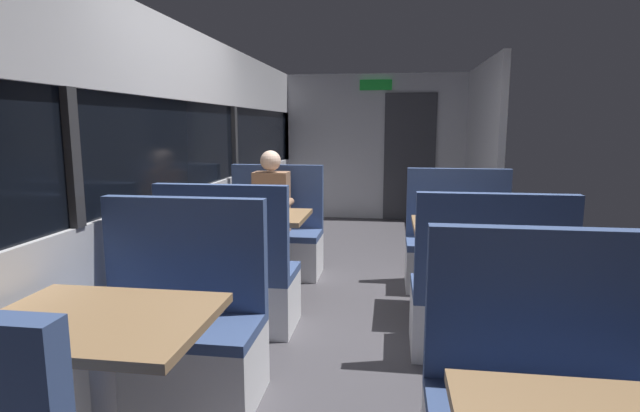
{
  "coord_description": "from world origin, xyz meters",
  "views": [
    {
      "loc": [
        0.26,
        -3.85,
        1.5
      ],
      "look_at": [
        -0.37,
        0.6,
        0.77
      ],
      "focal_mm": 27.95,
      "sensor_mm": 36.0,
      "label": 1
    }
  ],
  "objects_px": {
    "bench_rear_aisle_facing_entry": "(458,253)",
    "seated_passenger": "(272,223)",
    "bench_near_window_facing_entry": "(176,339)",
    "dining_table_mid_window": "(255,225)",
    "dining_table_rear_aisle": "(471,237)",
    "bench_mid_window_facing_entry": "(274,242)",
    "dining_table_near_window": "(100,340)",
    "bench_rear_aisle_facing_end": "(486,307)",
    "bench_mid_window_facing_end": "(231,285)"
  },
  "relations": [
    {
      "from": "bench_mid_window_facing_entry",
      "to": "dining_table_near_window",
      "type": "bearing_deg",
      "value": -90.0
    },
    {
      "from": "dining_table_rear_aisle",
      "to": "dining_table_near_window",
      "type": "bearing_deg",
      "value": -129.67
    },
    {
      "from": "bench_near_window_facing_entry",
      "to": "seated_passenger",
      "type": "xyz_separation_m",
      "value": [
        0.0,
        2.29,
        0.21
      ]
    },
    {
      "from": "bench_mid_window_facing_entry",
      "to": "dining_table_rear_aisle",
      "type": "distance_m",
      "value": 2.03
    },
    {
      "from": "dining_table_rear_aisle",
      "to": "bench_rear_aisle_facing_end",
      "type": "xyz_separation_m",
      "value": [
        0.0,
        -0.7,
        -0.31
      ]
    },
    {
      "from": "bench_near_window_facing_entry",
      "to": "bench_rear_aisle_facing_end",
      "type": "xyz_separation_m",
      "value": [
        1.79,
        0.76,
        0.0
      ]
    },
    {
      "from": "dining_table_mid_window",
      "to": "bench_rear_aisle_facing_end",
      "type": "distance_m",
      "value": 2.03
    },
    {
      "from": "bench_mid_window_facing_end",
      "to": "dining_table_rear_aisle",
      "type": "relative_size",
      "value": 1.22
    },
    {
      "from": "dining_table_near_window",
      "to": "seated_passenger",
      "type": "height_order",
      "value": "seated_passenger"
    },
    {
      "from": "dining_table_mid_window",
      "to": "bench_mid_window_facing_end",
      "type": "xyz_separation_m",
      "value": [
        0.0,
        -0.7,
        -0.31
      ]
    },
    {
      "from": "dining_table_mid_window",
      "to": "bench_rear_aisle_facing_entry",
      "type": "height_order",
      "value": "bench_rear_aisle_facing_entry"
    },
    {
      "from": "bench_near_window_facing_entry",
      "to": "bench_mid_window_facing_end",
      "type": "relative_size",
      "value": 1.0
    },
    {
      "from": "dining_table_near_window",
      "to": "dining_table_rear_aisle",
      "type": "relative_size",
      "value": 1.0
    },
    {
      "from": "dining_table_rear_aisle",
      "to": "bench_rear_aisle_facing_end",
      "type": "height_order",
      "value": "bench_rear_aisle_facing_end"
    },
    {
      "from": "bench_near_window_facing_entry",
      "to": "bench_mid_window_facing_entry",
      "type": "bearing_deg",
      "value": 90.0
    },
    {
      "from": "dining_table_rear_aisle",
      "to": "seated_passenger",
      "type": "xyz_separation_m",
      "value": [
        -1.79,
        0.83,
        -0.1
      ]
    },
    {
      "from": "bench_near_window_facing_entry",
      "to": "bench_rear_aisle_facing_end",
      "type": "relative_size",
      "value": 1.0
    },
    {
      "from": "bench_mid_window_facing_end",
      "to": "bench_rear_aisle_facing_entry",
      "type": "distance_m",
      "value": 2.15
    },
    {
      "from": "bench_near_window_facing_entry",
      "to": "dining_table_mid_window",
      "type": "height_order",
      "value": "bench_near_window_facing_entry"
    },
    {
      "from": "dining_table_near_window",
      "to": "bench_mid_window_facing_end",
      "type": "relative_size",
      "value": 0.82
    },
    {
      "from": "bench_near_window_facing_entry",
      "to": "dining_table_rear_aisle",
      "type": "distance_m",
      "value": 2.33
    },
    {
      "from": "dining_table_mid_window",
      "to": "bench_rear_aisle_facing_end",
      "type": "bearing_deg",
      "value": -26.68
    },
    {
      "from": "dining_table_near_window",
      "to": "bench_mid_window_facing_entry",
      "type": "distance_m",
      "value": 3.07
    },
    {
      "from": "dining_table_near_window",
      "to": "dining_table_rear_aisle",
      "type": "height_order",
      "value": "same"
    },
    {
      "from": "dining_table_rear_aisle",
      "to": "seated_passenger",
      "type": "bearing_deg",
      "value": 155.2
    },
    {
      "from": "bench_rear_aisle_facing_entry",
      "to": "seated_passenger",
      "type": "xyz_separation_m",
      "value": [
        -1.79,
        0.13,
        0.21
      ]
    },
    {
      "from": "dining_table_rear_aisle",
      "to": "bench_rear_aisle_facing_entry",
      "type": "xyz_separation_m",
      "value": [
        0.0,
        0.7,
        -0.31
      ]
    },
    {
      "from": "bench_mid_window_facing_entry",
      "to": "bench_rear_aisle_facing_entry",
      "type": "distance_m",
      "value": 1.8
    },
    {
      "from": "bench_mid_window_facing_entry",
      "to": "bench_near_window_facing_entry",
      "type": "bearing_deg",
      "value": -90.0
    },
    {
      "from": "dining_table_near_window",
      "to": "bench_near_window_facing_entry",
      "type": "xyz_separation_m",
      "value": [
        0.0,
        0.7,
        -0.31
      ]
    },
    {
      "from": "dining_table_near_window",
      "to": "bench_rear_aisle_facing_end",
      "type": "relative_size",
      "value": 0.82
    },
    {
      "from": "bench_mid_window_facing_end",
      "to": "bench_mid_window_facing_entry",
      "type": "bearing_deg",
      "value": 90.0
    },
    {
      "from": "dining_table_near_window",
      "to": "dining_table_mid_window",
      "type": "height_order",
      "value": "same"
    },
    {
      "from": "dining_table_near_window",
      "to": "bench_mid_window_facing_end",
      "type": "bearing_deg",
      "value": 90.0
    },
    {
      "from": "dining_table_mid_window",
      "to": "seated_passenger",
      "type": "xyz_separation_m",
      "value": [
        0.0,
        0.63,
        -0.1
      ]
    },
    {
      "from": "dining_table_near_window",
      "to": "bench_rear_aisle_facing_entry",
      "type": "height_order",
      "value": "bench_rear_aisle_facing_entry"
    },
    {
      "from": "bench_mid_window_facing_entry",
      "to": "bench_rear_aisle_facing_end",
      "type": "height_order",
      "value": "same"
    },
    {
      "from": "dining_table_mid_window",
      "to": "bench_mid_window_facing_end",
      "type": "bearing_deg",
      "value": -90.0
    },
    {
      "from": "dining_table_near_window",
      "to": "bench_mid_window_facing_entry",
      "type": "bearing_deg",
      "value": 90.0
    },
    {
      "from": "bench_rear_aisle_facing_end",
      "to": "dining_table_mid_window",
      "type": "bearing_deg",
      "value": 153.32
    },
    {
      "from": "dining_table_mid_window",
      "to": "bench_rear_aisle_facing_end",
      "type": "height_order",
      "value": "bench_rear_aisle_facing_end"
    },
    {
      "from": "seated_passenger",
      "to": "bench_rear_aisle_facing_entry",
      "type": "bearing_deg",
      "value": -4.08
    },
    {
      "from": "bench_rear_aisle_facing_entry",
      "to": "bench_near_window_facing_entry",
      "type": "bearing_deg",
      "value": -129.67
    },
    {
      "from": "bench_near_window_facing_entry",
      "to": "dining_table_mid_window",
      "type": "xyz_separation_m",
      "value": [
        0.0,
        1.66,
        0.31
      ]
    },
    {
      "from": "bench_mid_window_facing_entry",
      "to": "seated_passenger",
      "type": "relative_size",
      "value": 0.87
    },
    {
      "from": "dining_table_near_window",
      "to": "seated_passenger",
      "type": "relative_size",
      "value": 0.71
    },
    {
      "from": "bench_mid_window_facing_end",
      "to": "seated_passenger",
      "type": "distance_m",
      "value": 1.34
    },
    {
      "from": "bench_mid_window_facing_entry",
      "to": "dining_table_rear_aisle",
      "type": "height_order",
      "value": "bench_mid_window_facing_entry"
    },
    {
      "from": "dining_table_mid_window",
      "to": "bench_mid_window_facing_entry",
      "type": "distance_m",
      "value": 0.77
    },
    {
      "from": "dining_table_near_window",
      "to": "bench_rear_aisle_facing_entry",
      "type": "relative_size",
      "value": 0.82
    }
  ]
}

